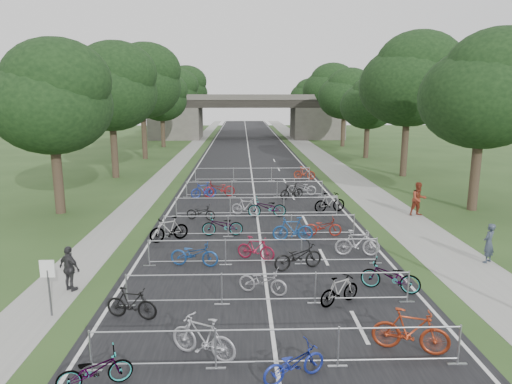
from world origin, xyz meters
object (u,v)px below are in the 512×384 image
(bike_0, at_px, (95,370))
(pedestrian_c, at_px, (70,269))
(bike_1, at_px, (203,337))
(pedestrian_a, at_px, (489,243))
(park_sign, at_px, (48,277))
(overpass_bridge, at_px, (247,116))
(pedestrian_b, at_px, (419,199))
(bike_2, at_px, (294,363))

(bike_0, xyz_separation_m, pedestrian_c, (-2.57, 5.55, 0.36))
(bike_1, height_order, pedestrian_a, pedestrian_a)
(bike_1, bearing_deg, park_sign, -89.65)
(overpass_bridge, bearing_deg, pedestrian_c, -96.52)
(overpass_bridge, height_order, pedestrian_b, overpass_bridge)
(bike_1, bearing_deg, pedestrian_c, -104.02)
(bike_0, height_order, pedestrian_a, pedestrian_a)
(bike_0, bearing_deg, overpass_bridge, -25.25)
(bike_2, bearing_deg, overpass_bridge, -25.04)
(park_sign, bearing_deg, pedestrian_a, 14.58)
(bike_0, relative_size, pedestrian_a, 1.04)
(overpass_bridge, relative_size, bike_1, 16.19)
(bike_1, distance_m, bike_2, 2.47)
(overpass_bridge, bearing_deg, pedestrian_a, -80.96)
(bike_0, distance_m, bike_2, 4.67)
(pedestrian_c, bearing_deg, bike_1, 169.27)
(overpass_bridge, height_order, bike_1, overpass_bridge)
(bike_1, bearing_deg, bike_2, 92.48)
(bike_1, xyz_separation_m, bike_2, (2.24, -1.03, -0.13))
(pedestrian_b, bearing_deg, pedestrian_a, -100.29)
(park_sign, bearing_deg, overpass_bridge, 83.74)
(park_sign, distance_m, pedestrian_a, 16.54)
(overpass_bridge, bearing_deg, pedestrian_b, -79.63)
(bike_1, xyz_separation_m, pedestrian_a, (11.08, 6.64, 0.25))
(bike_0, xyz_separation_m, pedestrian_b, (13.50, 15.38, 0.51))
(bike_0, distance_m, pedestrian_a, 15.61)
(pedestrian_c, bearing_deg, bike_2, 173.73)
(bike_2, bearing_deg, bike_0, 66.56)
(overpass_bridge, relative_size, pedestrian_a, 18.80)
(overpass_bridge, height_order, park_sign, overpass_bridge)
(park_sign, bearing_deg, bike_1, -26.75)
(pedestrian_b, xyz_separation_m, pedestrian_c, (-16.07, -9.83, -0.16))
(overpass_bridge, distance_m, pedestrian_c, 60.57)
(overpass_bridge, relative_size, park_sign, 16.99)
(overpass_bridge, xyz_separation_m, pedestrian_b, (9.20, -50.29, -2.57))
(park_sign, xyz_separation_m, pedestrian_b, (16.00, 11.71, -0.30))
(bike_0, relative_size, bike_1, 0.90)
(park_sign, relative_size, pedestrian_b, 0.94)
(bike_2, distance_m, pedestrian_a, 11.71)
(pedestrian_a, relative_size, pedestrian_b, 0.85)
(bike_2, bearing_deg, park_sign, 38.54)
(pedestrian_b, bearing_deg, overpass_bridge, 90.08)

